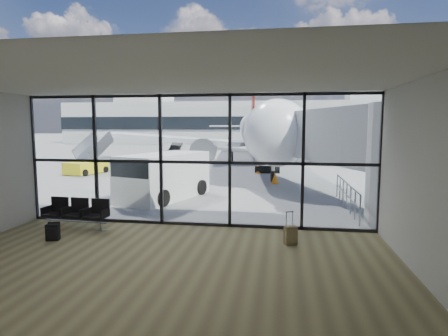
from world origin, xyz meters
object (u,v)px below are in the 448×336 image
(seating_row, at_px, (77,212))
(airliner, at_px, (260,131))
(suitcase, at_px, (291,235))
(mobile_stairs, at_px, (87,165))
(belt_loader, at_px, (173,155))
(service_van, at_px, (163,176))
(backpack, at_px, (53,232))

(seating_row, relative_size, airliner, 0.06)
(seating_row, bearing_deg, airliner, 83.63)
(suitcase, xyz_separation_m, mobile_stairs, (-14.22, 14.43, 0.30))
(airliner, xyz_separation_m, belt_loader, (-8.55, -1.33, -2.40))
(service_van, relative_size, belt_loader, 1.39)
(airliner, bearing_deg, belt_loader, -177.89)
(service_van, distance_m, belt_loader, 20.02)
(belt_loader, bearing_deg, airliner, 5.94)
(seating_row, distance_m, mobile_stairs, 15.41)
(backpack, xyz_separation_m, service_van, (1.22, 6.82, 0.83))
(airliner, height_order, mobile_stairs, airliner)
(mobile_stairs, bearing_deg, suitcase, -31.62)
(suitcase, relative_size, mobile_stairs, 0.26)
(suitcase, bearing_deg, backpack, 162.43)
(backpack, distance_m, belt_loader, 26.44)
(backpack, distance_m, airliner, 27.97)
(service_van, relative_size, mobile_stairs, 1.41)
(suitcase, xyz_separation_m, belt_loader, (-11.05, 25.47, 0.29))
(seating_row, relative_size, backpack, 4.14)
(suitcase, height_order, belt_loader, belt_loader)
(seating_row, xyz_separation_m, service_van, (1.24, 5.37, 0.54))
(mobile_stairs, bearing_deg, airliner, 60.36)
(backpack, height_order, suitcase, suitcase)
(backpack, bearing_deg, service_van, 66.67)
(belt_loader, bearing_deg, seating_row, -83.71)
(seating_row, relative_size, suitcase, 2.35)
(mobile_stairs, bearing_deg, belt_loader, 87.81)
(airliner, bearing_deg, mobile_stairs, -140.16)
(seating_row, height_order, backpack, seating_row)
(mobile_stairs, bearing_deg, seating_row, -48.53)
(backpack, relative_size, service_van, 0.10)
(seating_row, height_order, mobile_stairs, mobile_stairs)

